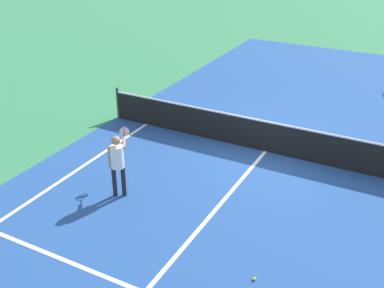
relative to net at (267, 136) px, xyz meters
name	(u,v)px	position (x,y,z in m)	size (l,w,h in m)	color
ground_plane	(266,151)	(0.00, 0.00, -0.49)	(60.00, 60.00, 0.00)	#337F51
court_surface_inbounds	(266,151)	(0.00, 0.00, -0.49)	(10.62, 24.40, 0.00)	#234C93
line_sideline_left	(4,218)	(-4.11, -5.95, -0.49)	(0.10, 11.89, 0.01)	white
line_center_service	(219,206)	(0.00, -3.20, -0.49)	(0.10, 6.40, 0.01)	white
net	(267,136)	(0.00, 0.00, 0.00)	(10.50, 0.09, 1.07)	#33383D
player_near	(117,159)	(-2.36, -3.89, 0.51)	(0.64, 1.12, 1.62)	black
tennis_ball_mid_court	(254,279)	(1.66, -5.14, -0.46)	(0.07, 0.07, 0.07)	#CCE033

